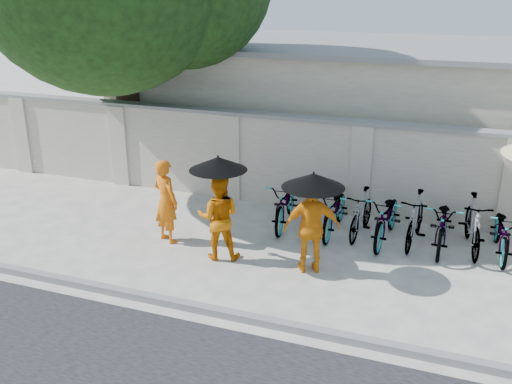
% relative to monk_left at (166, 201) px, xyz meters
% --- Properties ---
extents(ground, '(80.00, 80.00, 0.00)m').
position_rel_monk_left_xyz_m(ground, '(1.29, -0.45, -0.84)').
color(ground, beige).
extents(kerb, '(40.00, 0.16, 0.12)m').
position_rel_monk_left_xyz_m(kerb, '(1.29, -2.15, -0.78)').
color(kerb, slate).
rests_on(kerb, ground).
extents(compound_wall, '(20.00, 0.30, 2.00)m').
position_rel_monk_left_xyz_m(compound_wall, '(2.29, 2.75, 0.16)').
color(compound_wall, beige).
rests_on(compound_wall, ground).
extents(building_behind, '(14.00, 6.00, 3.20)m').
position_rel_monk_left_xyz_m(building_behind, '(3.29, 6.55, 0.76)').
color(building_behind, beige).
rests_on(building_behind, ground).
extents(monk_left, '(0.72, 0.61, 1.67)m').
position_rel_monk_left_xyz_m(monk_left, '(0.00, 0.00, 0.00)').
color(monk_left, '#DB620C').
rests_on(monk_left, ground).
extents(monk_center, '(0.92, 0.81, 1.61)m').
position_rel_monk_left_xyz_m(monk_center, '(1.25, -0.32, -0.03)').
color(monk_center, '#CA6406').
rests_on(monk_center, ground).
extents(parasol_center, '(1.03, 1.03, 1.06)m').
position_rel_monk_left_xyz_m(parasol_center, '(1.30, -0.40, 1.02)').
color(parasol_center, black).
rests_on(parasol_center, ground).
extents(monk_right, '(1.06, 0.75, 1.67)m').
position_rel_monk_left_xyz_m(monk_right, '(2.98, -0.26, -0.00)').
color(monk_right, orange).
rests_on(monk_right, ground).
extents(parasol_right, '(1.07, 1.07, 0.90)m').
position_rel_monk_left_xyz_m(parasol_right, '(3.00, -0.34, 0.89)').
color(parasol_right, black).
rests_on(parasol_right, ground).
extents(bike_0, '(0.88, 1.97, 1.00)m').
position_rel_monk_left_xyz_m(bike_0, '(1.96, 1.55, -0.34)').
color(bike_0, gray).
rests_on(bike_0, ground).
extents(bike_1, '(0.64, 1.72, 1.01)m').
position_rel_monk_left_xyz_m(bike_1, '(2.48, 1.51, -0.33)').
color(bike_1, gray).
rests_on(bike_1, ground).
extents(bike_2, '(0.64, 1.83, 0.96)m').
position_rel_monk_left_xyz_m(bike_2, '(3.01, 1.53, -0.36)').
color(bike_2, gray).
rests_on(bike_2, ground).
extents(bike_3, '(0.58, 1.61, 0.95)m').
position_rel_monk_left_xyz_m(bike_3, '(3.53, 1.56, -0.36)').
color(bike_3, gray).
rests_on(bike_3, ground).
extents(bike_4, '(0.79, 1.95, 1.00)m').
position_rel_monk_left_xyz_m(bike_4, '(4.06, 1.47, -0.34)').
color(bike_4, gray).
rests_on(bike_4, ground).
extents(bike_5, '(0.62, 1.74, 1.02)m').
position_rel_monk_left_xyz_m(bike_5, '(4.58, 1.54, -0.32)').
color(bike_5, gray).
rests_on(bike_5, ground).
extents(bike_6, '(0.67, 1.87, 0.98)m').
position_rel_monk_left_xyz_m(bike_6, '(5.11, 1.52, -0.35)').
color(bike_6, gray).
rests_on(bike_6, ground).
extents(bike_7, '(0.73, 1.80, 1.05)m').
position_rel_monk_left_xyz_m(bike_7, '(5.63, 1.62, -0.31)').
color(bike_7, gray).
rests_on(bike_7, ground).
extents(bike_8, '(0.73, 1.81, 0.93)m').
position_rel_monk_left_xyz_m(bike_8, '(6.15, 1.58, -0.37)').
color(bike_8, gray).
rests_on(bike_8, ground).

